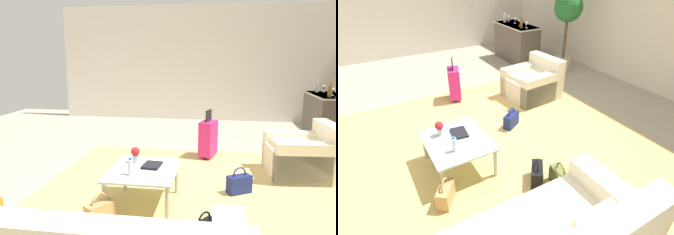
% 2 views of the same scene
% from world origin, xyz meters
% --- Properties ---
extents(ground_plane, '(12.00, 12.00, 0.00)m').
position_xyz_m(ground_plane, '(0.00, 0.00, 0.00)').
color(ground_plane, '#A89E89').
extents(wall_left, '(0.12, 8.00, 3.10)m').
position_xyz_m(wall_left, '(-5.06, 0.00, 1.55)').
color(wall_left, silver).
rests_on(wall_left, ground).
extents(area_rug, '(5.20, 4.40, 0.01)m').
position_xyz_m(area_rug, '(0.60, 0.20, 0.00)').
color(area_rug, tan).
rests_on(area_rug, ground).
extents(armchair, '(0.96, 1.04, 0.80)m').
position_xyz_m(armchair, '(-0.91, 1.67, 0.29)').
color(armchair, beige).
rests_on(armchair, ground).
extents(coffee_table, '(0.91, 0.79, 0.45)m').
position_xyz_m(coffee_table, '(0.40, -0.50, 0.40)').
color(coffee_table, silver).
rests_on(coffee_table, ground).
extents(water_bottle, '(0.06, 0.06, 0.20)m').
position_xyz_m(water_bottle, '(0.60, -0.60, 0.55)').
color(water_bottle, silver).
rests_on(water_bottle, coffee_table).
extents(coffee_table_book, '(0.29, 0.23, 0.03)m').
position_xyz_m(coffee_table_book, '(0.28, -0.42, 0.47)').
color(coffee_table_book, black).
rests_on(coffee_table_book, coffee_table).
extents(flower_vase, '(0.11, 0.11, 0.21)m').
position_xyz_m(flower_vase, '(0.18, -0.65, 0.58)').
color(flower_vase, '#B2B7BC').
rests_on(flower_vase, coffee_table).
extents(bar_console, '(1.46, 0.67, 0.98)m').
position_xyz_m(bar_console, '(-3.10, 2.60, 0.51)').
color(bar_console, brown).
rests_on(bar_console, ground).
extents(wine_glass_leftmost, '(0.08, 0.08, 0.15)m').
position_xyz_m(wine_glass_leftmost, '(-3.60, 2.64, 1.09)').
color(wine_glass_leftmost, silver).
rests_on(wine_glass_leftmost, bar_console).
extents(wine_glass_left_of_centre, '(0.08, 0.08, 0.15)m').
position_xyz_m(wine_glass_left_of_centre, '(-3.27, 2.65, 1.09)').
color(wine_glass_left_of_centre, silver).
rests_on(wine_glass_left_of_centre, bar_console).
extents(wine_glass_right_of_centre, '(0.08, 0.08, 0.15)m').
position_xyz_m(wine_glass_right_of_centre, '(-2.93, 2.61, 1.09)').
color(wine_glass_right_of_centre, silver).
rests_on(wine_glass_right_of_centre, bar_console).
extents(wine_bottle_clear, '(0.07, 0.07, 0.30)m').
position_xyz_m(wine_bottle_clear, '(-3.53, 2.47, 1.10)').
color(wine_bottle_clear, silver).
rests_on(wine_bottle_clear, bar_console).
extents(wine_bottle_amber, '(0.07, 0.07, 0.30)m').
position_xyz_m(wine_bottle_amber, '(-2.68, 2.47, 1.10)').
color(wine_bottle_amber, brown).
rests_on(wine_bottle_amber, bar_console).
extents(suitcase_magenta, '(0.45, 0.33, 0.85)m').
position_xyz_m(suitcase_magenta, '(-1.60, 0.20, 0.36)').
color(suitcase_magenta, '#D12375').
rests_on(suitcase_magenta, ground).
extents(handbag_black, '(0.34, 0.30, 0.36)m').
position_xyz_m(handbag_black, '(1.17, 0.25, 0.13)').
color(handbag_black, black).
rests_on(handbag_black, ground).
extents(handbag_tan, '(0.34, 0.30, 0.36)m').
position_xyz_m(handbag_tan, '(0.90, -0.86, 0.13)').
color(handbag_tan, tan).
rests_on(handbag_tan, ground).
extents(handbag_navy, '(0.29, 0.35, 0.36)m').
position_xyz_m(handbag_navy, '(-0.13, 0.65, 0.13)').
color(handbag_navy, navy).
rests_on(handbag_navy, ground).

